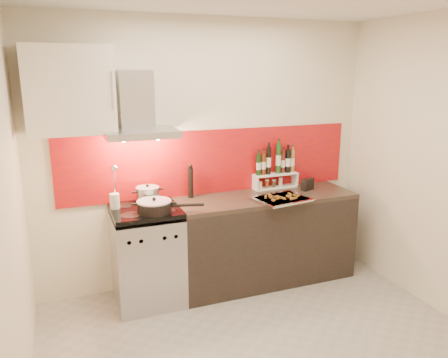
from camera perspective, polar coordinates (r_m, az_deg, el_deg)
name	(u,v)px	position (r m, az deg, el deg)	size (l,w,h in m)	color
floor	(268,351)	(3.65, 5.77, -21.44)	(3.40, 3.40, 0.00)	#9E9991
back_wall	(208,154)	(4.33, -2.14, 3.29)	(3.40, 0.02, 2.60)	silver
left_wall	(4,218)	(2.77, -26.81, -4.61)	(0.02, 2.80, 2.60)	silver
backsplash	(213,162)	(4.35, -1.46, 2.27)	(3.00, 0.02, 0.64)	#9F081B
range_stove	(147,257)	(4.14, -9.97, -9.96)	(0.60, 0.60, 0.91)	#B7B7BA
counter	(265,238)	(4.49, 5.32, -7.67)	(1.80, 0.60, 0.90)	black
range_hood	(138,113)	(3.94, -11.19, 8.45)	(0.62, 0.50, 0.61)	#B7B7BA
upper_cabinet	(70,90)	(3.86, -19.52, 10.88)	(0.70, 0.35, 0.72)	white
stock_pot	(148,195)	(4.08, -9.92, -2.09)	(0.21, 0.21, 0.18)	#B7B7BA
saute_pan	(155,206)	(3.83, -8.99, -3.55)	(0.57, 0.30, 0.14)	black
utensil_jar	(115,196)	(3.98, -14.09, -2.20)	(0.09, 0.13, 0.42)	silver
pepper_mill	(191,181)	(4.24, -4.39, -0.33)	(0.05, 0.05, 0.33)	black
step_shelf	(276,170)	(4.58, 6.75, 1.22)	(0.48, 0.13, 0.47)	white
caddy_box	(308,184)	(4.59, 10.87, -0.69)	(0.15, 0.06, 0.12)	black
baking_tray	(282,199)	(4.20, 7.55, -2.56)	(0.56, 0.46, 0.03)	silver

